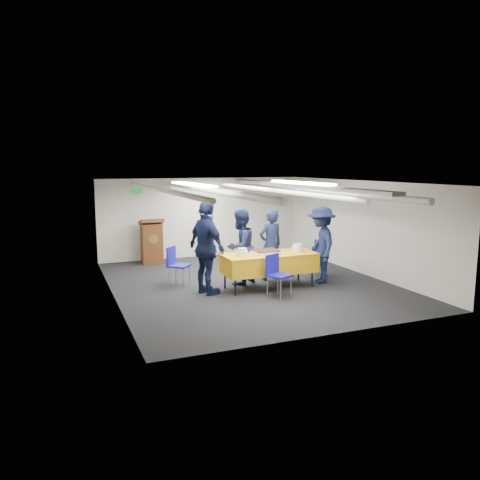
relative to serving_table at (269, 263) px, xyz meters
name	(u,v)px	position (x,y,z in m)	size (l,w,h in m)	color
ground	(249,283)	(-0.26, 0.52, -0.56)	(7.00, 7.00, 0.00)	black
room_shell	(246,203)	(-0.17, 0.93, 1.25)	(6.00, 7.00, 2.30)	beige
serving_table	(269,263)	(0.00, 0.00, 0.00)	(2.07, 0.86, 0.77)	black
sheet_cake	(266,252)	(-0.10, -0.04, 0.26)	(0.56, 0.44, 0.10)	white
plate_stack_left	(242,252)	(-0.65, -0.05, 0.29)	(0.23, 0.23, 0.17)	white
plate_stack_right	(298,248)	(0.68, -0.05, 0.29)	(0.24, 0.24, 0.17)	white
podium	(152,241)	(-1.86, 3.56, 0.05)	(0.62, 0.53, 1.25)	#603018
chair_near	(276,271)	(-0.15, -0.67, -0.03)	(0.56, 0.56, 0.87)	gray
chair_right	(319,254)	(1.60, 0.56, -0.03)	(0.55, 0.55, 0.87)	gray
chair_left	(176,262)	(-1.84, 0.99, -0.03)	(0.59, 0.59, 0.87)	gray
sailor_a	(271,245)	(0.34, 0.64, 0.27)	(0.61, 0.40, 1.66)	black
sailor_b	(240,247)	(-0.45, 0.56, 0.29)	(0.83, 0.64, 1.70)	black
sailor_c	(207,248)	(-1.41, 0.03, 0.42)	(1.15, 0.48, 1.96)	black
sailor_d	(321,244)	(1.32, 0.02, 0.32)	(1.14, 0.66, 1.76)	black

